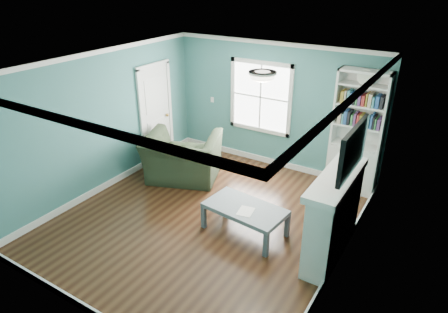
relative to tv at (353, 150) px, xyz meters
The scene contains 13 objects.
floor 2.80m from the tv, behind, with size 5.00×5.00×0.00m, color black.
room_walls 2.21m from the tv, behind, with size 5.00×5.00×5.00m.
trim 2.26m from the tv, behind, with size 4.50×5.00×2.60m.
window 3.40m from the tv, 137.57° to the left, with size 1.40×0.06×1.50m.
bookshelf 2.29m from the tv, 101.57° to the left, with size 0.90×0.35×2.31m.
fireplace 1.10m from the tv, behind, with size 0.44×1.58×1.30m.
tv is the anchor object (origin of this frame).
door 4.63m from the tv, 164.80° to the left, with size 0.12×0.98×2.17m.
ceiling_fixture 1.54m from the tv, behind, with size 0.38×0.38×0.15m.
light_switch 4.38m from the tv, 148.30° to the left, with size 0.08×0.01×0.12m, color white.
recliner 3.66m from the tv, 167.53° to the left, with size 1.40×0.91×1.23m, color #242E1C.
coffee_table 1.98m from the tv, behind, with size 1.33×0.82×0.46m.
paper_sheet 1.91m from the tv, 168.17° to the right, with size 0.23×0.29×0.00m, color white.
Camera 1 is at (3.26, -4.69, 3.84)m, focal length 32.00 mm.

